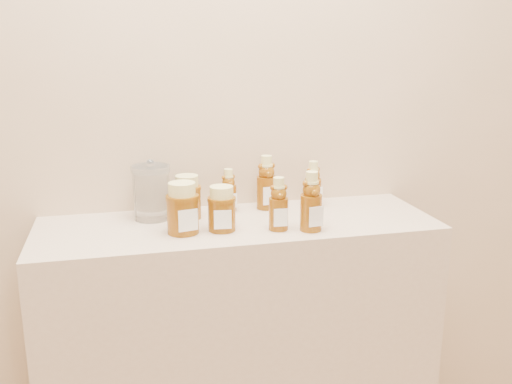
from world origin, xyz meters
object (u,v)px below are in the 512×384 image
object	(u,v)px
glass_canister	(151,190)
bear_bottle_back_left	(228,187)
honey_jar_left	(183,208)
bear_bottle_front_left	(279,200)
display_table	(240,355)

from	to	relation	value
glass_canister	bear_bottle_back_left	bearing A→B (deg)	6.17
honey_jar_left	glass_canister	world-z (taller)	glass_canister
bear_bottle_back_left	bear_bottle_front_left	size ratio (longest dim) A/B	0.89
bear_bottle_back_left	honey_jar_left	bearing A→B (deg)	-145.15
bear_bottle_front_left	glass_canister	world-z (taller)	glass_canister
honey_jar_left	bear_bottle_front_left	bearing A→B (deg)	-19.48
bear_bottle_back_left	bear_bottle_front_left	world-z (taller)	bear_bottle_front_left
bear_bottle_front_left	bear_bottle_back_left	bearing A→B (deg)	118.65
bear_bottle_front_left	honey_jar_left	bearing A→B (deg)	175.81
display_table	glass_canister	world-z (taller)	glass_canister
display_table	bear_bottle_back_left	bearing A→B (deg)	92.34
bear_bottle_back_left	glass_canister	distance (m)	0.25
honey_jar_left	bear_bottle_back_left	bearing A→B (deg)	35.55
glass_canister	honey_jar_left	bearing A→B (deg)	-64.18
display_table	honey_jar_left	bearing A→B (deg)	-161.72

